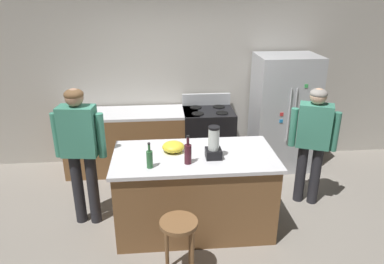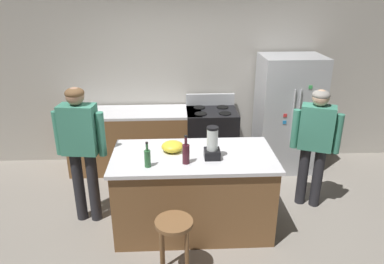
{
  "view_description": "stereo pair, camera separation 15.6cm",
  "coord_description": "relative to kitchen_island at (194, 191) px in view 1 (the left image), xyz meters",
  "views": [
    {
      "loc": [
        -0.35,
        -3.59,
        2.66
      ],
      "look_at": [
        0.0,
        0.3,
        1.1
      ],
      "focal_mm": 33.61,
      "sensor_mm": 36.0,
      "label": 1
    },
    {
      "loc": [
        -0.19,
        -3.6,
        2.66
      ],
      "look_at": [
        0.0,
        0.3,
        1.1
      ],
      "focal_mm": 33.61,
      "sensor_mm": 36.0,
      "label": 2
    }
  ],
  "objects": [
    {
      "name": "kitchen_island",
      "position": [
        0.0,
        0.0,
        0.0
      ],
      "size": [
        1.81,
        0.93,
        0.95
      ],
      "color": "brown",
      "rests_on": "ground_plane"
    },
    {
      "name": "bar_stool",
      "position": [
        -0.22,
        -0.81,
        0.03
      ],
      "size": [
        0.36,
        0.36,
        0.65
      ],
      "color": "brown",
      "rests_on": "ground_plane"
    },
    {
      "name": "person_by_island_left",
      "position": [
        -1.28,
        0.22,
        0.54
      ],
      "size": [
        0.6,
        0.27,
        1.67
      ],
      "color": "#26262B",
      "rests_on": "ground_plane"
    },
    {
      "name": "mixing_bowl",
      "position": [
        -0.23,
        0.11,
        0.53
      ],
      "size": [
        0.25,
        0.25,
        0.11
      ],
      "primitive_type": "ellipsoid",
      "color": "yellow",
      "rests_on": "kitchen_island"
    },
    {
      "name": "stove_range",
      "position": [
        0.36,
        1.52,
        0.01
      ],
      "size": [
        0.76,
        0.65,
        1.13
      ],
      "color": "black",
      "rests_on": "ground_plane"
    },
    {
      "name": "back_wall",
      "position": [
        0.0,
        1.95,
        0.88
      ],
      "size": [
        8.0,
        0.1,
        2.7
      ],
      "primitive_type": "cube",
      "color": "#BCB7AD",
      "rests_on": "ground_plane"
    },
    {
      "name": "refrigerator",
      "position": [
        1.51,
        1.5,
        0.41
      ],
      "size": [
        0.9,
        0.73,
        1.76
      ],
      "color": "#B7BABF",
      "rests_on": "ground_plane"
    },
    {
      "name": "person_by_sink_right",
      "position": [
        1.53,
        0.41,
        0.47
      ],
      "size": [
        0.58,
        0.36,
        1.56
      ],
      "color": "#26262B",
      "rests_on": "ground_plane"
    },
    {
      "name": "back_counter_run",
      "position": [
        -0.8,
        1.55,
        -0.0
      ],
      "size": [
        2.0,
        0.64,
        0.95
      ],
      "color": "brown",
      "rests_on": "ground_plane"
    },
    {
      "name": "bottle_wine",
      "position": [
        -0.09,
        -0.21,
        0.59
      ],
      "size": [
        0.08,
        0.08,
        0.32
      ],
      "color": "#471923",
      "rests_on": "kitchen_island"
    },
    {
      "name": "bottle_olive_oil",
      "position": [
        -0.48,
        -0.27,
        0.57
      ],
      "size": [
        0.07,
        0.07,
        0.28
      ],
      "color": "#2D6638",
      "rests_on": "kitchen_island"
    },
    {
      "name": "blender_appliance",
      "position": [
        0.2,
        -0.1,
        0.62
      ],
      "size": [
        0.17,
        0.17,
        0.36
      ],
      "color": "black",
      "rests_on": "kitchen_island"
    },
    {
      "name": "ground_plane",
      "position": [
        0.0,
        0.0,
        -0.47
      ],
      "size": [
        14.0,
        14.0,
        0.0
      ],
      "primitive_type": "plane",
      "color": "gray"
    }
  ]
}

